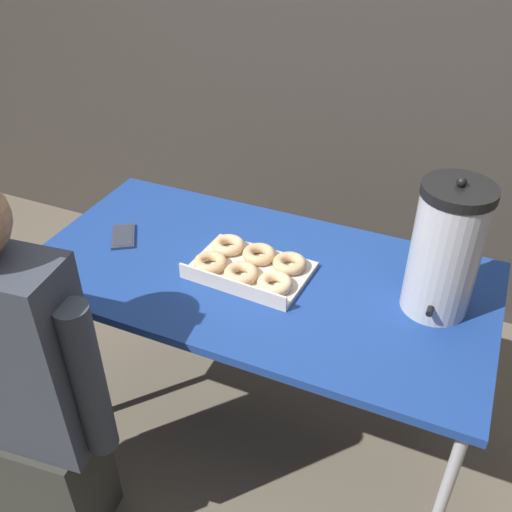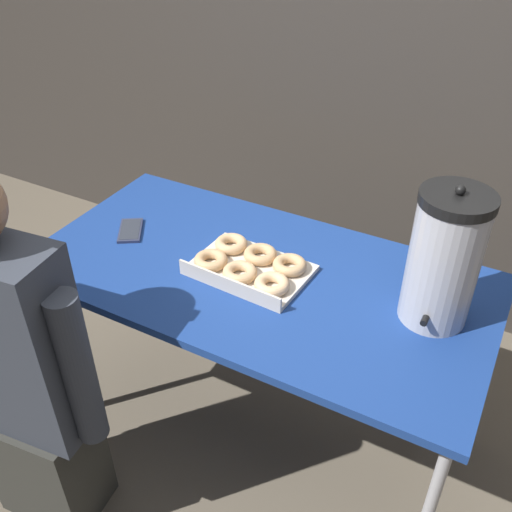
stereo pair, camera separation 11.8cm
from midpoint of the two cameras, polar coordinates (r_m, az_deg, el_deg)
The scene contains 7 objects.
ground_plane at distance 2.31m, azimuth -1.36°, elevation -16.28°, with size 12.00×12.00×0.00m, color brown.
back_wall at distance 2.46m, azimuth 9.32°, elevation 23.11°, with size 6.00×0.11×2.59m.
folding_table at distance 1.82m, azimuth -1.66°, elevation -2.81°, with size 1.45×0.74×0.73m.
donut_box at distance 1.78m, azimuth -2.54°, elevation -1.09°, with size 0.38×0.27×0.05m.
coffee_urn at distance 1.61m, azimuth 16.46°, elevation 0.52°, with size 0.19×0.22×0.42m.
cell_phone at distance 2.01m, azimuth -14.77°, elevation 1.89°, with size 0.14×0.16×0.01m.
person_seated at distance 1.75m, azimuth -24.07°, elevation -12.26°, with size 0.53×0.25×1.25m.
Camera 1 is at (0.57, -1.31, 1.81)m, focal length 40.00 mm.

